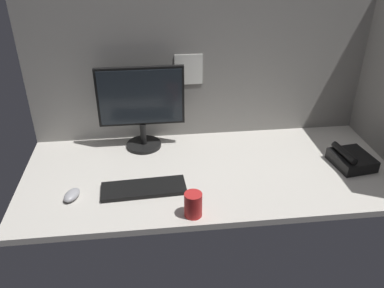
# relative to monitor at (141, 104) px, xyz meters

# --- Properties ---
(ground_plane) EXTENTS (1.80, 0.80, 0.03)m
(ground_plane) POSITION_rel_monitor_xyz_m (0.33, -0.25, -0.25)
(ground_plane) COLOR beige
(cubicle_wall_back) EXTENTS (1.80, 0.06, 0.76)m
(cubicle_wall_back) POSITION_rel_monitor_xyz_m (0.33, 0.12, 0.14)
(cubicle_wall_back) COLOR gray
(cubicle_wall_back) RESTS_ON ground_plane
(monitor) EXTENTS (0.43, 0.18, 0.43)m
(monitor) POSITION_rel_monitor_xyz_m (0.00, 0.00, 0.00)
(monitor) COLOR black
(monitor) RESTS_ON ground_plane
(keyboard) EXTENTS (0.38, 0.15, 0.02)m
(keyboard) POSITION_rel_monitor_xyz_m (-0.00, -0.40, -0.23)
(keyboard) COLOR black
(keyboard) RESTS_ON ground_plane
(mouse) EXTENTS (0.09, 0.11, 0.03)m
(mouse) POSITION_rel_monitor_xyz_m (-0.31, -0.42, -0.22)
(mouse) COLOR #99999E
(mouse) RESTS_ON ground_plane
(mug_red_plastic) EXTENTS (0.07, 0.07, 0.11)m
(mug_red_plastic) POSITION_rel_monitor_xyz_m (0.19, -0.59, -0.19)
(mug_red_plastic) COLOR red
(mug_red_plastic) RESTS_ON ground_plane
(desk_phone) EXTENTS (0.20, 0.21, 0.09)m
(desk_phone) POSITION_rel_monitor_xyz_m (0.99, -0.30, -0.21)
(desk_phone) COLOR black
(desk_phone) RESTS_ON ground_plane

